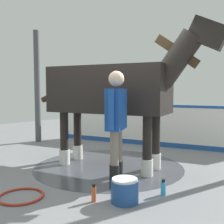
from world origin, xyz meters
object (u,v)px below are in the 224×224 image
at_px(wash_bucket, 125,191).
at_px(hose_coil, 21,196).
at_px(horse, 115,91).
at_px(bottle_spray, 94,194).
at_px(handler, 116,120).
at_px(bottle_shampoo, 163,188).

xyz_separation_m(wash_bucket, hose_coil, (-0.88, 1.10, -0.14)).
bearing_deg(horse, bottle_spray, -74.26).
relative_size(handler, hose_coil, 2.80).
distance_m(horse, wash_bucket, 2.07).
bearing_deg(handler, wash_bucket, 113.84).
xyz_separation_m(horse, wash_bucket, (-1.07, -1.23, -1.28)).
bearing_deg(hose_coil, handler, -24.31).
height_order(handler, bottle_spray, handler).
bearing_deg(bottle_shampoo, handler, 102.93).
distance_m(handler, bottle_shampoo, 1.18).
bearing_deg(horse, bottle_shampoo, -38.69).
xyz_separation_m(bottle_spray, hose_coil, (-0.60, 0.81, -0.09)).
bearing_deg(handler, horse, -74.28).
bearing_deg(bottle_shampoo, bottle_spray, 148.75).
distance_m(handler, wash_bucket, 1.08).
bearing_deg(bottle_spray, wash_bucket, -47.11).
bearing_deg(wash_bucket, bottle_spray, 132.89).
distance_m(handler, hose_coil, 1.70).
height_order(wash_bucket, bottle_shampoo, wash_bucket).
xyz_separation_m(bottle_shampoo, bottle_spray, (-0.83, 0.50, 0.01)).
relative_size(bottle_shampoo, hose_coil, 0.36).
xyz_separation_m(handler, wash_bucket, (-0.39, -0.53, -0.85)).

